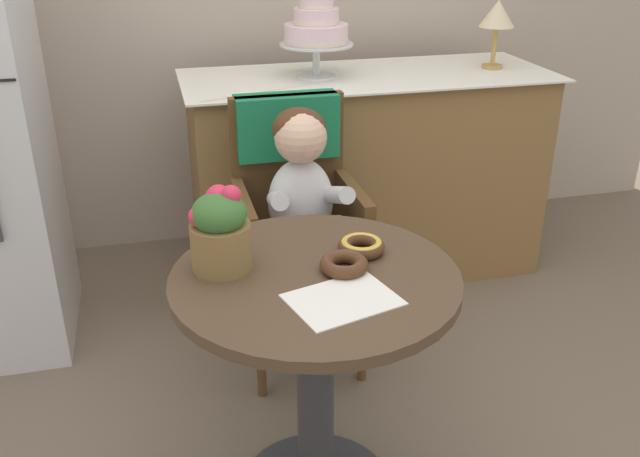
{
  "coord_description": "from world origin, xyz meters",
  "views": [
    {
      "loc": [
        -0.35,
        -1.43,
        1.54
      ],
      "look_at": [
        0.05,
        0.15,
        0.77
      ],
      "focal_mm": 38.53,
      "sensor_mm": 36.0,
      "label": 1
    }
  ],
  "objects_px": {
    "donut_mid": "(344,264)",
    "tiered_cake_stand": "(316,29)",
    "flower_vase": "(220,230)",
    "wicker_chair": "(293,190)",
    "cafe_table": "(315,346)",
    "donut_front": "(361,246)",
    "seated_child": "(303,196)",
    "table_lamp": "(497,17)"
  },
  "relations": [
    {
      "from": "flower_vase",
      "to": "table_lamp",
      "type": "xyz_separation_m",
      "value": [
        1.32,
        1.2,
        0.29
      ]
    },
    {
      "from": "seated_child",
      "to": "tiered_cake_stand",
      "type": "height_order",
      "value": "tiered_cake_stand"
    },
    {
      "from": "flower_vase",
      "to": "tiered_cake_stand",
      "type": "relative_size",
      "value": 0.66
    },
    {
      "from": "tiered_cake_stand",
      "to": "table_lamp",
      "type": "xyz_separation_m",
      "value": [
        0.78,
        -0.02,
        0.02
      ]
    },
    {
      "from": "cafe_table",
      "to": "donut_front",
      "type": "bearing_deg",
      "value": 30.16
    },
    {
      "from": "wicker_chair",
      "to": "donut_mid",
      "type": "xyz_separation_m",
      "value": [
        -0.03,
        -0.75,
        0.1
      ]
    },
    {
      "from": "seated_child",
      "to": "donut_front",
      "type": "xyz_separation_m",
      "value": [
        0.04,
        -0.51,
        0.06
      ]
    },
    {
      "from": "donut_mid",
      "to": "wicker_chair",
      "type": "bearing_deg",
      "value": 87.62
    },
    {
      "from": "donut_mid",
      "to": "cafe_table",
      "type": "bearing_deg",
      "value": 178.06
    },
    {
      "from": "wicker_chair",
      "to": "tiered_cake_stand",
      "type": "height_order",
      "value": "tiered_cake_stand"
    },
    {
      "from": "cafe_table",
      "to": "seated_child",
      "type": "distance_m",
      "value": 0.63
    },
    {
      "from": "cafe_table",
      "to": "flower_vase",
      "type": "relative_size",
      "value": 3.3
    },
    {
      "from": "donut_front",
      "to": "seated_child",
      "type": "bearing_deg",
      "value": 94.43
    },
    {
      "from": "cafe_table",
      "to": "donut_front",
      "type": "relative_size",
      "value": 5.9
    },
    {
      "from": "flower_vase",
      "to": "table_lamp",
      "type": "height_order",
      "value": "table_lamp"
    },
    {
      "from": "donut_mid",
      "to": "tiered_cake_stand",
      "type": "distance_m",
      "value": 1.37
    },
    {
      "from": "wicker_chair",
      "to": "donut_mid",
      "type": "distance_m",
      "value": 0.76
    },
    {
      "from": "flower_vase",
      "to": "table_lamp",
      "type": "distance_m",
      "value": 1.81
    },
    {
      "from": "donut_front",
      "to": "donut_mid",
      "type": "relative_size",
      "value": 1.01
    },
    {
      "from": "cafe_table",
      "to": "seated_child",
      "type": "height_order",
      "value": "seated_child"
    },
    {
      "from": "flower_vase",
      "to": "donut_mid",
      "type": "bearing_deg",
      "value": -17.37
    },
    {
      "from": "cafe_table",
      "to": "table_lamp",
      "type": "relative_size",
      "value": 2.53
    },
    {
      "from": "table_lamp",
      "to": "donut_front",
      "type": "bearing_deg",
      "value": -128.69
    },
    {
      "from": "cafe_table",
      "to": "tiered_cake_stand",
      "type": "bearing_deg",
      "value": 76.0
    },
    {
      "from": "wicker_chair",
      "to": "seated_child",
      "type": "distance_m",
      "value": 0.16
    },
    {
      "from": "seated_child",
      "to": "donut_mid",
      "type": "distance_m",
      "value": 0.6
    },
    {
      "from": "cafe_table",
      "to": "table_lamp",
      "type": "distance_m",
      "value": 1.8
    },
    {
      "from": "donut_front",
      "to": "table_lamp",
      "type": "height_order",
      "value": "table_lamp"
    },
    {
      "from": "flower_vase",
      "to": "donut_front",
      "type": "bearing_deg",
      "value": -0.73
    },
    {
      "from": "donut_mid",
      "to": "flower_vase",
      "type": "height_order",
      "value": "flower_vase"
    },
    {
      "from": "cafe_table",
      "to": "table_lamp",
      "type": "height_order",
      "value": "table_lamp"
    },
    {
      "from": "flower_vase",
      "to": "tiered_cake_stand",
      "type": "distance_m",
      "value": 1.35
    },
    {
      "from": "seated_child",
      "to": "wicker_chair",
      "type": "bearing_deg",
      "value": 90.0
    },
    {
      "from": "seated_child",
      "to": "flower_vase",
      "type": "distance_m",
      "value": 0.62
    },
    {
      "from": "flower_vase",
      "to": "wicker_chair",
      "type": "bearing_deg",
      "value": 64.05
    },
    {
      "from": "donut_mid",
      "to": "tiered_cake_stand",
      "type": "height_order",
      "value": "tiered_cake_stand"
    },
    {
      "from": "donut_mid",
      "to": "table_lamp",
      "type": "height_order",
      "value": "table_lamp"
    },
    {
      "from": "seated_child",
      "to": "donut_front",
      "type": "distance_m",
      "value": 0.51
    },
    {
      "from": "table_lamp",
      "to": "flower_vase",
      "type": "bearing_deg",
      "value": -137.86
    },
    {
      "from": "wicker_chair",
      "to": "donut_mid",
      "type": "bearing_deg",
      "value": -90.98
    },
    {
      "from": "table_lamp",
      "to": "seated_child",
      "type": "bearing_deg",
      "value": -145.35
    },
    {
      "from": "seated_child",
      "to": "tiered_cake_stand",
      "type": "distance_m",
      "value": 0.85
    }
  ]
}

